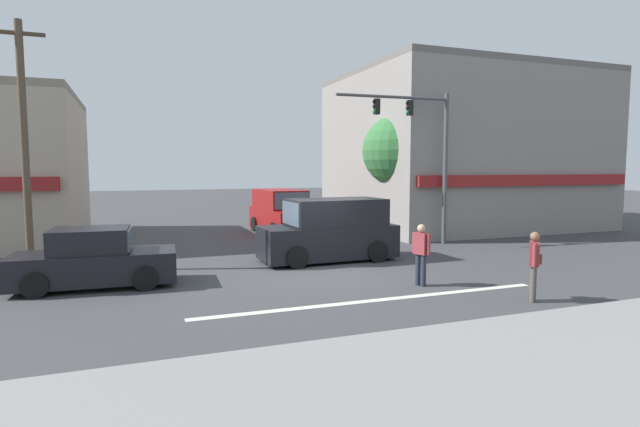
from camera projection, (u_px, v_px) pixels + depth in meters
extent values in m
plane|color=#3D3D3F|center=(325.00, 272.00, 15.23)|extent=(120.00, 120.00, 0.00)
cube|color=silver|center=(378.00, 300.00, 11.97)|extent=(9.00, 0.24, 0.01)
cube|color=gray|center=(535.00, 379.00, 7.30)|extent=(40.00, 5.00, 0.16)
cube|color=gray|center=(460.00, 154.00, 27.44)|extent=(12.40, 10.17, 7.88)
cube|color=maroon|center=(529.00, 180.00, 22.73)|extent=(11.78, 0.24, 0.50)
cube|color=#635F5B|center=(462.00, 78.00, 27.06)|extent=(12.40, 10.17, 0.30)
cylinder|color=#4C3823|center=(397.00, 207.00, 23.31)|extent=(0.32, 0.32, 2.70)
sphere|color=#337038|center=(398.00, 151.00, 23.07)|extent=(3.35, 3.35, 3.35)
cylinder|color=brown|center=(25.00, 148.00, 15.01)|extent=(0.22, 0.22, 7.53)
cube|color=#473828|center=(19.00, 33.00, 14.70)|extent=(1.40, 0.12, 0.10)
cylinder|color=brown|center=(435.00, 152.00, 24.05)|extent=(0.22, 0.22, 7.83)
cube|color=#473828|center=(436.00, 78.00, 23.73)|extent=(1.40, 0.12, 0.10)
cylinder|color=#47474C|center=(445.00, 169.00, 20.63)|extent=(0.18, 0.18, 6.20)
cylinder|color=#47474C|center=(394.00, 97.00, 19.64)|extent=(4.80, 0.36, 0.12)
cube|color=black|center=(410.00, 108.00, 19.90)|extent=(0.21, 0.25, 0.60)
sphere|color=black|center=(407.00, 103.00, 19.84)|extent=(0.12, 0.12, 0.12)
sphere|color=black|center=(407.00, 108.00, 19.86)|extent=(0.12, 0.12, 0.12)
sphere|color=green|center=(407.00, 112.00, 19.88)|extent=(0.12, 0.12, 0.12)
cube|color=black|center=(377.00, 107.00, 19.46)|extent=(0.21, 0.25, 0.60)
sphere|color=black|center=(374.00, 102.00, 19.40)|extent=(0.12, 0.12, 0.12)
sphere|color=black|center=(374.00, 106.00, 19.42)|extent=(0.12, 0.12, 0.12)
sphere|color=green|center=(374.00, 111.00, 19.44)|extent=(0.12, 0.12, 0.12)
cube|color=black|center=(328.00, 241.00, 17.03)|extent=(4.64, 1.94, 1.10)
cube|color=black|center=(336.00, 212.00, 17.05)|extent=(3.24, 1.87, 0.90)
cube|color=#475666|center=(291.00, 214.00, 16.45)|extent=(0.10, 1.66, 0.76)
cylinder|color=black|center=(297.00, 257.00, 15.68)|extent=(0.72, 0.22, 0.72)
cylinder|color=black|center=(280.00, 249.00, 17.38)|extent=(0.72, 0.22, 0.72)
cylinder|color=black|center=(377.00, 252.00, 16.74)|extent=(0.72, 0.22, 0.72)
cylinder|color=black|center=(354.00, 244.00, 18.44)|extent=(0.72, 0.22, 0.72)
cube|color=black|center=(96.00, 267.00, 13.27)|extent=(4.19, 1.93, 0.80)
cube|color=black|center=(90.00, 240.00, 13.18)|extent=(1.98, 1.66, 0.64)
cube|color=#475666|center=(130.00, 239.00, 13.47)|extent=(0.14, 1.44, 0.54)
cylinder|color=black|center=(147.00, 266.00, 14.48)|extent=(0.65, 0.22, 0.64)
cylinder|color=black|center=(145.00, 279.00, 12.86)|extent=(0.65, 0.22, 0.64)
cylinder|color=black|center=(50.00, 272.00, 13.72)|extent=(0.65, 0.22, 0.64)
cylinder|color=black|center=(35.00, 286.00, 12.10)|extent=(0.65, 0.22, 0.64)
cube|color=maroon|center=(282.00, 220.00, 24.06)|extent=(2.18, 4.73, 1.10)
cube|color=maroon|center=(280.00, 199.00, 24.24)|extent=(2.04, 3.33, 0.90)
cube|color=#475666|center=(292.00, 201.00, 22.78)|extent=(1.66, 0.18, 0.76)
cylinder|color=black|center=(311.00, 228.00, 23.19)|extent=(0.25, 0.73, 0.72)
cylinder|color=black|center=(274.00, 230.00, 22.42)|extent=(0.25, 0.73, 0.72)
cylinder|color=black|center=(289.00, 222.00, 25.77)|extent=(0.25, 0.73, 0.72)
cylinder|color=black|center=(255.00, 224.00, 24.99)|extent=(0.25, 0.73, 0.72)
cylinder|color=#4C4742|center=(533.00, 285.00, 11.74)|extent=(0.14, 0.14, 0.86)
cylinder|color=#4C4742|center=(533.00, 283.00, 11.90)|extent=(0.14, 0.14, 0.86)
cube|color=maroon|center=(534.00, 254.00, 11.75)|extent=(0.41, 0.41, 0.58)
sphere|color=brown|center=(535.00, 237.00, 11.72)|extent=(0.22, 0.22, 0.22)
cylinder|color=maroon|center=(534.00, 255.00, 11.53)|extent=(0.09, 0.09, 0.56)
cylinder|color=maroon|center=(534.00, 252.00, 11.97)|extent=(0.09, 0.09, 0.56)
cube|color=brown|center=(536.00, 259.00, 12.05)|extent=(0.29, 0.28, 0.24)
cylinder|color=#232838|center=(423.00, 271.00, 13.33)|extent=(0.14, 0.14, 0.86)
cylinder|color=#232838|center=(418.00, 270.00, 13.46)|extent=(0.14, 0.14, 0.86)
cube|color=maroon|center=(421.00, 244.00, 13.33)|extent=(0.34, 0.42, 0.58)
sphere|color=tan|center=(421.00, 228.00, 13.29)|extent=(0.22, 0.22, 0.22)
cylinder|color=maroon|center=(429.00, 245.00, 13.15)|extent=(0.09, 0.09, 0.56)
cylinder|color=maroon|center=(414.00, 243.00, 13.51)|extent=(0.09, 0.09, 0.56)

